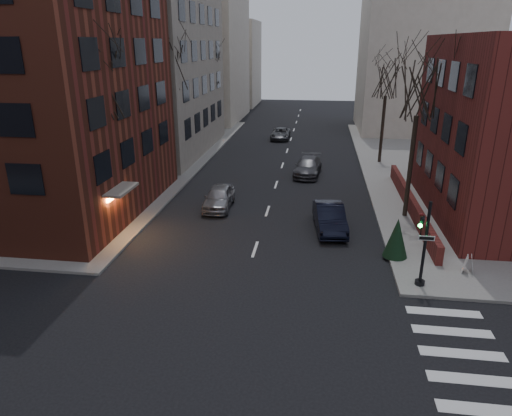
{
  "coord_description": "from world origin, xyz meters",
  "views": [
    {
      "loc": [
        3.1,
        -10.18,
        10.55
      ],
      "look_at": [
        -0.09,
        13.04,
        2.0
      ],
      "focal_mm": 32.0,
      "sensor_mm": 36.0,
      "label": 1
    }
  ],
  "objects": [
    {
      "name": "parked_sedan",
      "position": [
        4.0,
        15.33,
        0.77
      ],
      "size": [
        2.15,
        4.84,
        1.54
      ],
      "primitive_type": "imported",
      "rotation": [
        0.0,
        0.0,
        0.11
      ],
      "color": "black",
      "rests_on": "ground"
    },
    {
      "name": "tree_left_c",
      "position": [
        -8.8,
        40.0,
        8.03
      ],
      "size": [
        3.96,
        3.96,
        9.72
      ],
      "color": "#2D231C",
      "rests_on": "sidewalk_far_left"
    },
    {
      "name": "building_distant_la",
      "position": [
        -15.0,
        55.0,
        9.0
      ],
      "size": [
        14.0,
        16.0,
        18.0
      ],
      "primitive_type": "cube",
      "color": "beige",
      "rests_on": "ground"
    },
    {
      "name": "car_lane_silver",
      "position": [
        -3.31,
        18.22,
        0.74
      ],
      "size": [
        1.83,
        4.38,
        1.48
      ],
      "primitive_type": "imported",
      "rotation": [
        0.0,
        0.0,
        0.02
      ],
      "color": "gray",
      "rests_on": "ground"
    },
    {
      "name": "tree_right_a",
      "position": [
        8.8,
        18.0,
        8.03
      ],
      "size": [
        3.96,
        3.96,
        9.72
      ],
      "color": "#2D231C",
      "rests_on": "sidewalk_far_right"
    },
    {
      "name": "building_left_tan",
      "position": [
        -17.0,
        34.0,
        14.0
      ],
      "size": [
        18.0,
        18.0,
        28.0
      ],
      "primitive_type": "cube",
      "color": "gray",
      "rests_on": "ground"
    },
    {
      "name": "sandwich_board",
      "position": [
        10.5,
        10.52,
        0.59
      ],
      "size": [
        0.51,
        0.62,
        0.87
      ],
      "primitive_type": "cube",
      "rotation": [
        0.0,
        0.0,
        -0.26
      ],
      "color": "silver",
      "rests_on": "sidewalk_far_right"
    },
    {
      "name": "streetlamp_near",
      "position": [
        -8.2,
        22.0,
        4.24
      ],
      "size": [
        0.36,
        0.36,
        6.28
      ],
      "color": "black",
      "rests_on": "sidewalk_far_left"
    },
    {
      "name": "traffic_signal",
      "position": [
        7.94,
        8.99,
        1.91
      ],
      "size": [
        0.76,
        0.44,
        4.0
      ],
      "color": "black",
      "rests_on": "sidewalk_far_right"
    },
    {
      "name": "tree_left_b",
      "position": [
        -8.8,
        26.0,
        8.91
      ],
      "size": [
        4.4,
        4.4,
        10.8
      ],
      "color": "#2D231C",
      "rests_on": "sidewalk_far_left"
    },
    {
      "name": "evergreen_shrub",
      "position": [
        7.3,
        11.86,
        1.19
      ],
      "size": [
        1.36,
        1.36,
        2.08
      ],
      "primitive_type": "cone",
      "rotation": [
        0.0,
        0.0,
        -0.09
      ],
      "color": "black",
      "rests_on": "sidewalk_far_right"
    },
    {
      "name": "building_distant_ra",
      "position": [
        15.0,
        50.0,
        8.0
      ],
      "size": [
        14.0,
        14.0,
        16.0
      ],
      "primitive_type": "cube",
      "color": "beige",
      "rests_on": "ground"
    },
    {
      "name": "low_wall_right",
      "position": [
        9.3,
        19.0,
        0.65
      ],
      "size": [
        0.35,
        16.0,
        1.0
      ],
      "primitive_type": "cube",
      "color": "maroon",
      "rests_on": "sidewalk_far_right"
    },
    {
      "name": "tree_left_a",
      "position": [
        -8.8,
        14.0,
        8.47
      ],
      "size": [
        4.18,
        4.18,
        10.26
      ],
      "color": "#2D231C",
      "rests_on": "sidewalk_far_left"
    },
    {
      "name": "car_lane_gray",
      "position": [
        2.37,
        27.16,
        0.72
      ],
      "size": [
        2.48,
        5.13,
        1.44
      ],
      "primitive_type": "imported",
      "rotation": [
        0.0,
        0.0,
        -0.1
      ],
      "color": "#3C3C41",
      "rests_on": "ground"
    },
    {
      "name": "car_lane_far",
      "position": [
        -1.21,
        41.93,
        0.62
      ],
      "size": [
        2.06,
        4.47,
        1.24
      ],
      "primitive_type": "imported",
      "rotation": [
        0.0,
        0.0,
        -0.0
      ],
      "color": "#46464B",
      "rests_on": "ground"
    },
    {
      "name": "streetlamp_far",
      "position": [
        -8.2,
        42.0,
        4.24
      ],
      "size": [
        0.36,
        0.36,
        6.28
      ],
      "color": "black",
      "rests_on": "sidewalk_far_left"
    },
    {
      "name": "building_distant_lb",
      "position": [
        -13.0,
        72.0,
        7.0
      ],
      "size": [
        10.0,
        12.0,
        14.0
      ],
      "primitive_type": "cube",
      "color": "beige",
      "rests_on": "ground"
    },
    {
      "name": "tree_right_b",
      "position": [
        8.8,
        32.0,
        7.59
      ],
      "size": [
        3.74,
        3.74,
        9.18
      ],
      "color": "#2D231C",
      "rests_on": "sidewalk_far_right"
    },
    {
      "name": "building_left_brick",
      "position": [
        -15.5,
        16.5,
        9.0
      ],
      "size": [
        15.0,
        15.0,
        18.0
      ],
      "primitive_type": "cube",
      "color": "maroon",
      "rests_on": "ground"
    }
  ]
}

